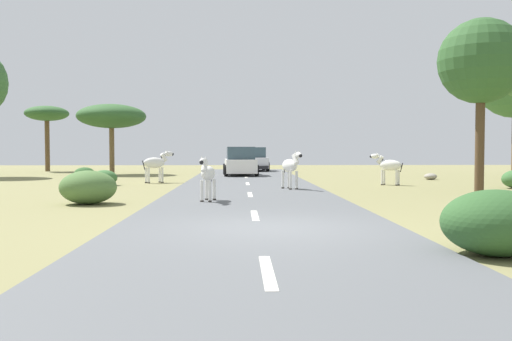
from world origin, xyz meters
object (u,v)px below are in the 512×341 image
tree_6 (112,117)px  zebra_3 (389,166)px  tree_1 (481,62)px  bush_4 (88,187)px  zebra_0 (291,166)px  car_0 (240,162)px  tree_4 (47,115)px  zebra_1 (208,174)px  rock_1 (431,176)px  zebra_2 (156,163)px  car_1 (254,160)px  bush_0 (85,173)px  bush_3 (497,223)px  bush_2 (104,178)px

tree_6 → zebra_3: bearing=-35.9°
tree_1 → bush_4: tree_1 is taller
tree_6 → bush_4: size_ratio=2.70×
zebra_0 → bush_4: size_ratio=0.93×
car_0 → tree_4: tree_4 is taller
zebra_0 → car_0: size_ratio=0.35×
zebra_1 → rock_1: zebra_1 is taller
zebra_1 → zebra_2: 10.40m
car_1 → car_0: bearing=78.5°
zebra_0 → tree_4: tree_4 is taller
zebra_1 → tree_1: size_ratio=0.23×
zebra_0 → zebra_1: zebra_0 is taller
bush_0 → bush_4: size_ratio=0.65×
zebra_3 → bush_4: size_ratio=0.89×
car_0 → bush_4: car_0 is taller
zebra_0 → zebra_1: 5.83m
zebra_0 → tree_1: (6.98, -1.52, 3.93)m
bush_0 → bush_3: bush_3 is taller
car_1 → bush_2: 17.03m
zebra_1 → bush_2: size_ratio=1.26×
zebra_2 → rock_1: 14.64m
rock_1 → bush_3: bearing=-107.0°
tree_4 → bush_4: (9.74, -24.36, -3.70)m
tree_4 → bush_3: bearing=-60.7°
bush_0 → bush_4: (3.93, -13.49, 0.18)m
car_0 → tree_6: tree_6 is taller
bush_2 → bush_3: 19.36m
rock_1 → zebra_1: bearing=-132.6°
zebra_3 → rock_1: (3.51, 4.36, -0.72)m
zebra_0 → tree_4: 25.32m
zebra_2 → car_1: car_1 is taller
tree_6 → bush_2: 11.60m
tree_6 → bush_3: bearing=-65.8°
zebra_3 → bush_4: bearing=160.9°
zebra_3 → tree_6: tree_6 is taller
tree_1 → tree_4: size_ratio=1.35×
tree_4 → tree_6: (5.96, -5.13, -0.44)m
zebra_2 → rock_1: zebra_2 is taller
zebra_2 → rock_1: (14.42, 2.37, -0.79)m
tree_1 → bush_2: size_ratio=5.58×
zebra_2 → car_0: size_ratio=0.36×
tree_6 → bush_0: (-0.15, -5.74, -3.44)m
zebra_3 → car_0: 10.92m
tree_1 → bush_4: bearing=-164.5°
bush_0 → bush_4: bearing=-73.7°
zebra_2 → bush_0: bearing=-161.7°
bush_3 → bush_2: bearing=121.5°
zebra_1 → car_0: (1.02, 16.49, -0.04)m
tree_4 → rock_1: size_ratio=6.98×
zebra_0 → bush_0: size_ratio=1.42×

